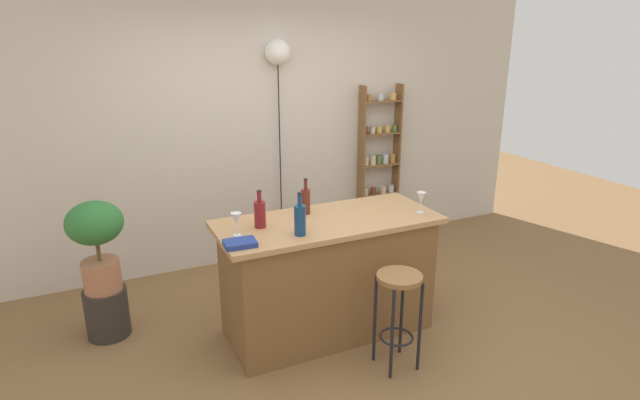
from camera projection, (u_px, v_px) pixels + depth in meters
name	position (u px, v px, depth m)	size (l,w,h in m)	color
ground	(345.00, 348.00, 3.92)	(12.00, 12.00, 0.00)	brown
back_wall	(256.00, 124.00, 5.16)	(6.40, 0.10, 2.80)	beige
kitchen_counter	(328.00, 276.00, 4.03)	(1.69, 0.73, 0.94)	brown
bar_stool	(398.00, 300.00, 3.57)	(0.31, 0.31, 0.71)	black
spice_shelf	(379.00, 165.00, 5.76)	(0.47, 0.14, 1.75)	brown
plant_stool	(107.00, 312.00, 4.04)	(0.33, 0.33, 0.39)	#2D2823
potted_plant	(96.00, 238.00, 3.85)	(0.41, 0.37, 0.71)	#A86B4C
bottle_spirits_clear	(300.00, 219.00, 3.55)	(0.08, 0.08, 0.31)	navy
bottle_olive_oil	(260.00, 213.00, 3.70)	(0.08, 0.08, 0.28)	maroon
bottle_soda_blue	(306.00, 200.00, 3.98)	(0.07, 0.07, 0.28)	#5B2319
wine_glass_left	(236.00, 220.00, 3.54)	(0.07, 0.07, 0.16)	silver
wine_glass_center	(421.00, 198.00, 4.00)	(0.07, 0.07, 0.16)	silver
cookbook	(240.00, 243.00, 3.40)	(0.21, 0.15, 0.04)	navy
pendant_globe_light	(278.00, 54.00, 4.94)	(0.25, 0.25, 2.22)	black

